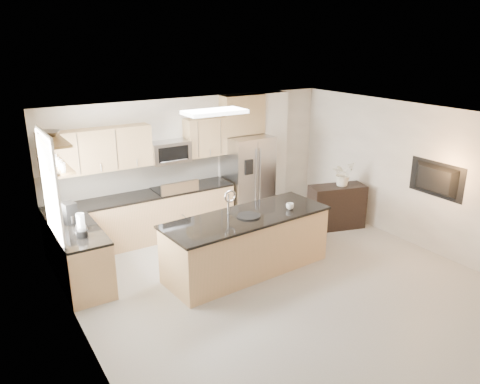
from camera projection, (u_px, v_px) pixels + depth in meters
floor at (290, 289)px, 7.23m from camera, size 6.50×6.50×0.00m
ceiling at (296, 122)px, 6.41m from camera, size 6.00×6.50×0.02m
wall_back at (194, 162)px, 9.44m from camera, size 6.00×0.02×2.60m
wall_left at (84, 260)px, 5.32m from camera, size 0.02×6.50×2.60m
wall_right at (426, 179)px, 8.32m from camera, size 0.02×6.50×2.60m
back_counter at (144, 217)px, 8.83m from camera, size 3.55×0.66×1.44m
left_counter at (81, 257)px, 7.24m from camera, size 0.66×1.50×0.92m
range at (175, 211)px, 9.14m from camera, size 0.76×0.64×1.14m
upper_cabinets at (132, 146)px, 8.49m from camera, size 3.50×0.33×0.75m
microwave at (169, 152)px, 8.87m from camera, size 0.76×0.40×0.40m
refrigerator at (248, 178)px, 9.80m from camera, size 0.92×0.78×1.78m
partition_column at (271, 152)px, 10.23m from camera, size 0.60×0.30×2.60m
window at (50, 188)px, 6.71m from camera, size 0.04×1.15×1.65m
shelf_lower at (55, 165)px, 6.76m from camera, size 0.30×1.20×0.04m
shelf_upper at (52, 140)px, 6.64m from camera, size 0.30×1.20×0.04m
ceiling_fixture at (215, 112)px, 7.51m from camera, size 1.00×0.50×0.06m
island at (247, 243)px, 7.68m from camera, size 2.87×1.21×1.39m
credenza at (337, 207)px, 9.44m from camera, size 1.19×0.75×0.89m
cup at (290, 206)px, 7.80m from camera, size 0.17×0.17×0.10m
platter at (249, 216)px, 7.49m from camera, size 0.49×0.49×0.02m
blender at (81, 227)px, 6.80m from camera, size 0.16×0.16×0.37m
kettle at (80, 222)px, 7.07m from camera, size 0.21×0.21×0.27m
coffee_maker at (70, 214)px, 7.30m from camera, size 0.22×0.25×0.34m
bowl at (49, 133)px, 6.78m from camera, size 0.53×0.53×0.10m
flower_vase at (343, 168)px, 9.22m from camera, size 0.70×0.61×0.73m
television at (433, 180)px, 8.10m from camera, size 0.14×1.08×0.62m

